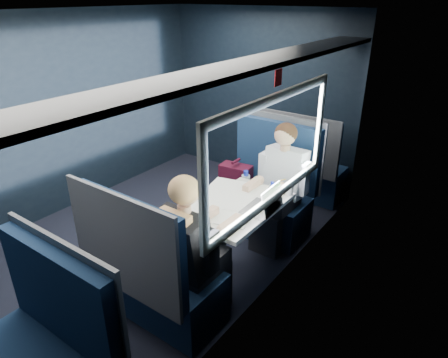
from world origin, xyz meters
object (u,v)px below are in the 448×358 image
Objects in this scene: seat_row_back at (48,356)px; man at (280,181)px; seat_bay_near at (265,193)px; seat_bay_far at (154,277)px; woman at (191,245)px; seat_row_front at (302,168)px; bottle_small at (272,194)px; cup at (289,190)px; table at (236,212)px; laptop at (266,205)px.

seat_row_back is 2.53m from man.
seat_row_back is at bearing -89.62° from seat_bay_near.
woman reaches higher than seat_bay_far.
bottle_small is (0.42, -1.59, 0.42)m from seat_row_front.
seat_row_front is 1.49m from cup.
seat_bay_near is 1.09× the size of seat_row_back.
bottle_small is at bearing -75.07° from seat_row_front.
seat_bay_near reaches higher than table.
laptop is (0.48, -0.83, 0.38)m from seat_bay_near.
table is 10.58× the size of cup.
man is (0.27, -0.17, 0.30)m from seat_bay_near.
bottle_small is at bearing 78.02° from seat_row_back.
cup is (0.06, 0.24, -0.04)m from bottle_small.
woman reaches higher than cup.
seat_row_front is 12.27× the size of cup.
cup is (0.30, 0.44, 0.12)m from table.
seat_row_back is (0.00, -3.59, 0.00)m from seat_row_front.
bottle_small is (0.17, -0.49, 0.11)m from man.
woman is 6.44× the size of bottle_small.
seat_bay_far is at bearing -111.46° from bottle_small.
woman reaches higher than seat_row_front.
woman is 1.17m from cup.
man is at bearing -77.17° from seat_row_front.
seat_row_back reaches higher than cup.
seat_row_front is 0.88× the size of woman.
table is 0.55m from cup.
man reaches higher than seat_bay_near.
seat_bay_far is 0.95× the size of man.
seat_bay_near is at bearing 90.58° from seat_bay_far.
seat_row_front is at bearing 88.90° from seat_bay_near.
table is 0.36m from bottle_small.
man reaches higher than seat_bay_far.
table is 0.93m from seat_bay_far.
table is 0.76× the size of woman.
seat_bay_near is 1.00× the size of seat_bay_far.
seat_bay_far is 0.43m from woman.
seat_bay_near reaches higher than seat_row_back.
woman reaches higher than seat_row_back.
seat_bay_near is 2.67m from seat_row_back.
man is at bearing 80.97° from seat_bay_far.
table is at bearing 95.45° from woman.
man reaches higher than laptop.
seat_row_back is 1.16m from woman.
bottle_small reaches higher than table.
seat_row_back is 2.09m from bottle_small.
bottle_small is 2.17× the size of cup.
seat_row_back is 12.27× the size of cup.
seat_row_front reaches higher than table.
seat_row_front is at bearing 95.70° from woman.
laptop is (0.46, -1.76, 0.40)m from seat_row_front.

